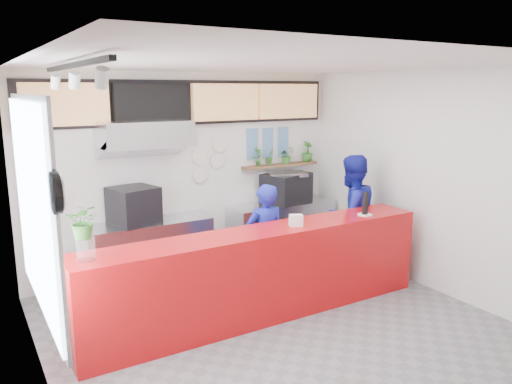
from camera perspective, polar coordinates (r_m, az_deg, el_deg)
name	(u,v)px	position (r m, az deg, el deg)	size (l,w,h in m)	color
floor	(280,329)	(6.03, 2.71, -15.38)	(5.00, 5.00, 0.00)	slate
ceiling	(282,64)	(5.38, 3.03, 14.39)	(5.00, 5.00, 0.00)	silver
wall_back	(190,172)	(7.68, -7.59, 2.25)	(5.00, 5.00, 0.00)	white
wall_left	(37,238)	(4.66, -23.73, -4.84)	(5.00, 5.00, 0.00)	white
wall_right	(434,183)	(7.19, 19.65, 1.03)	(5.00, 5.00, 0.00)	white
service_counter	(262,274)	(6.12, 0.65, -9.34)	(4.50, 0.60, 1.10)	#B50C0F
cream_band	(188,99)	(7.57, -7.79, 10.48)	(5.00, 0.02, 0.80)	beige
prep_bench	(149,252)	(7.38, -12.17, -6.71)	(1.80, 0.60, 0.90)	#B2B5BA
panini_oven	(134,205)	(7.14, -13.81, -1.51)	(0.57, 0.57, 0.52)	black
extraction_hood	(144,134)	(6.99, -12.63, 6.52)	(1.20, 0.70, 0.35)	#B2B5BA
hood_lip	(145,148)	(7.01, -12.56, 4.90)	(1.20, 0.70, 0.08)	#B2B5BA
right_bench	(281,229)	(8.36, 2.93, -4.27)	(1.80, 0.60, 0.90)	#B2B5BA
espresso_machine	(286,188)	(8.24, 3.49, 0.46)	(0.76, 0.54, 0.49)	black
espresso_tray	(287,174)	(8.20, 3.51, 2.07)	(0.62, 0.43, 0.06)	#B6B8BD
herb_shelf	(280,165)	(8.35, 2.81, 3.10)	(1.40, 0.18, 0.04)	brown
menu_board_far_left	(66,105)	(6.95, -20.93, 9.32)	(1.10, 0.10, 0.55)	tan
menu_board_mid_left	(152,103)	(7.25, -11.77, 9.91)	(1.10, 0.10, 0.55)	black
menu_board_mid_right	(226,102)	(7.72, -3.50, 10.22)	(1.10, 0.10, 0.55)	tan
menu_board_far_right	(288,101)	(8.32, 3.72, 10.32)	(1.10, 0.10, 0.55)	tan
soffit	(189,103)	(7.54, -7.68, 10.10)	(4.80, 0.04, 0.65)	black
window_pane	(34,208)	(4.90, -24.05, -1.66)	(0.04, 2.20, 1.90)	silver
window_frame	(36,208)	(4.90, -23.82, -1.63)	(0.03, 2.30, 2.00)	#B2B5BA
wall_clock_rim	(56,193)	(3.66, -21.93, -0.10)	(0.30, 0.30, 0.05)	black
wall_clock_face	(60,192)	(3.67, -21.47, -0.05)	(0.26, 0.26, 0.02)	white
track_rail	(73,65)	(4.55, -20.14, 13.45)	(0.05, 2.40, 0.04)	black
dec_plate_a	(199,156)	(7.68, -6.52, 4.16)	(0.24, 0.24, 0.03)	silver
dec_plate_b	(217,161)	(7.82, -4.50, 3.60)	(0.24, 0.24, 0.03)	silver
dec_plate_c	(200,175)	(7.72, -6.47, 1.96)	(0.24, 0.24, 0.03)	silver
dec_plate_d	(219,144)	(7.81, -4.20, 5.44)	(0.24, 0.24, 0.03)	silver
photo_frame_a	(252,136)	(8.09, -0.43, 6.40)	(0.20, 0.02, 0.25)	#598CBF
photo_frame_b	(268,135)	(8.25, 1.37, 6.50)	(0.20, 0.02, 0.25)	#598CBF
photo_frame_c	(283,134)	(8.41, 3.11, 6.59)	(0.20, 0.02, 0.25)	#598CBF
photo_frame_d	(252,152)	(8.12, -0.43, 4.65)	(0.20, 0.02, 0.25)	#598CBF
photo_frame_e	(268,150)	(8.28, 1.36, 4.78)	(0.20, 0.02, 0.25)	#598CBF
photo_frame_f	(283,149)	(8.44, 3.09, 4.90)	(0.20, 0.02, 0.25)	#598CBF
staff_center	(265,241)	(6.63, 1.01, -5.63)	(0.56, 0.37, 1.54)	navy
staff_right	(350,216)	(7.52, 10.74, -2.67)	(0.88, 0.69, 1.81)	navy
herb_a	(258,156)	(8.09, 0.24, 4.08)	(0.16, 0.11, 0.31)	#2D6824
herb_b	(270,157)	(8.22, 1.59, 4.03)	(0.15, 0.12, 0.26)	#2D6824
herb_c	(287,155)	(8.40, 3.51, 4.22)	(0.25, 0.21, 0.27)	#2D6824
herb_d	(307,151)	(8.65, 5.89, 4.63)	(0.19, 0.17, 0.34)	#2D6824
glass_vase	(86,249)	(5.17, -18.86, -6.21)	(0.18, 0.18, 0.23)	white
basil_vase	(84,221)	(5.09, -19.07, -3.19)	(0.31, 0.27, 0.35)	#2D6824
napkin_holder	(296,220)	(6.12, 4.58, -3.25)	(0.16, 0.10, 0.14)	white
white_plate	(365,215)	(6.79, 12.32, -2.55)	(0.20, 0.20, 0.01)	white
pepper_mill	(365,203)	(6.75, 12.38, -1.26)	(0.07, 0.07, 0.30)	black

